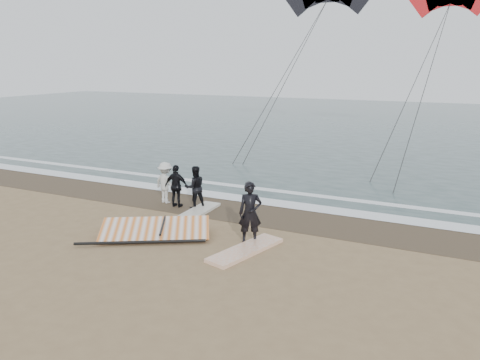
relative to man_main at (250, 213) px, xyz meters
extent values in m
plane|color=#8C704C|center=(-1.21, -1.67, -0.97)|extent=(120.00, 120.00, 0.00)
cube|color=#233838|center=(-1.21, 31.33, -0.96)|extent=(120.00, 54.00, 0.02)
cube|color=#4C3D2B|center=(-1.21, 2.83, -0.97)|extent=(120.00, 2.80, 0.01)
cube|color=white|center=(-1.21, 4.23, -0.95)|extent=(120.00, 0.90, 0.01)
cube|color=white|center=(-1.21, 5.93, -0.95)|extent=(120.00, 0.45, 0.01)
imported|color=black|center=(0.00, 0.00, 0.00)|extent=(0.84, 0.73, 1.95)
cube|color=silver|center=(0.17, -0.70, -0.92)|extent=(1.47, 2.81, 0.11)
cube|color=beige|center=(-2.95, 1.73, -0.92)|extent=(0.71, 2.61, 0.11)
imported|color=black|center=(-3.36, 2.37, -0.15)|extent=(1.01, 1.01, 1.64)
imported|color=black|center=(-4.06, 2.17, -0.14)|extent=(1.00, 0.48, 1.66)
imported|color=silver|center=(-4.76, 2.47, -0.15)|extent=(1.19, 0.87, 1.64)
cube|color=black|center=(-3.13, -0.26, -0.93)|extent=(2.32, 1.63, 0.09)
cube|color=orange|center=(-2.93, -0.86, -0.67)|extent=(3.64, 2.83, 0.36)
cylinder|color=black|center=(-2.93, -1.64, -0.86)|extent=(3.51, 2.02, 0.09)
cylinder|color=black|center=(-2.63, -0.86, -0.52)|extent=(0.90, 1.53, 0.07)
cylinder|color=#262626|center=(3.05, 15.92, 3.65)|extent=(0.04, 0.04, 16.40)
cylinder|color=#262626|center=(3.67, 15.13, 3.65)|extent=(0.04, 0.04, 17.61)
cylinder|color=#262626|center=(-4.78, 16.25, 3.95)|extent=(0.04, 0.04, 15.84)
cylinder|color=#262626|center=(-4.50, 16.29, 3.95)|extent=(0.04, 0.04, 15.74)
camera|label=1|loc=(5.53, -12.41, 4.46)|focal=35.00mm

